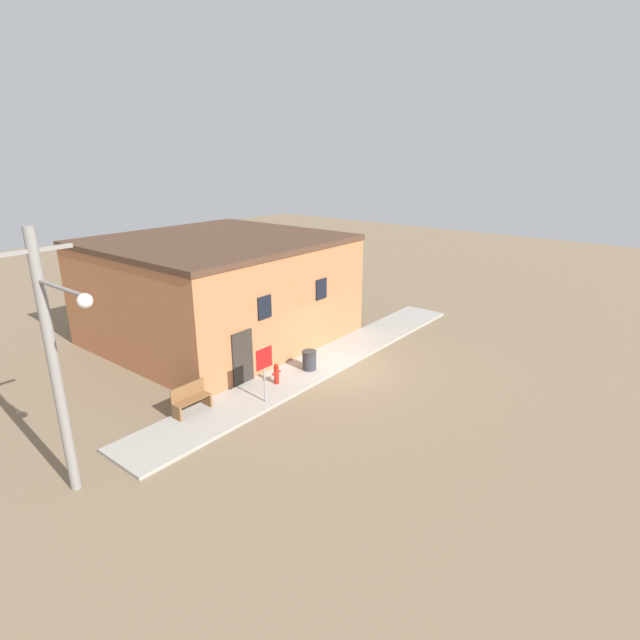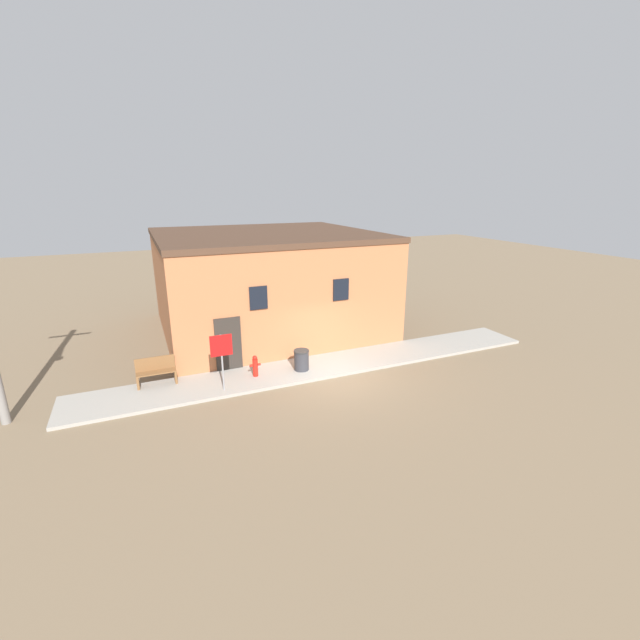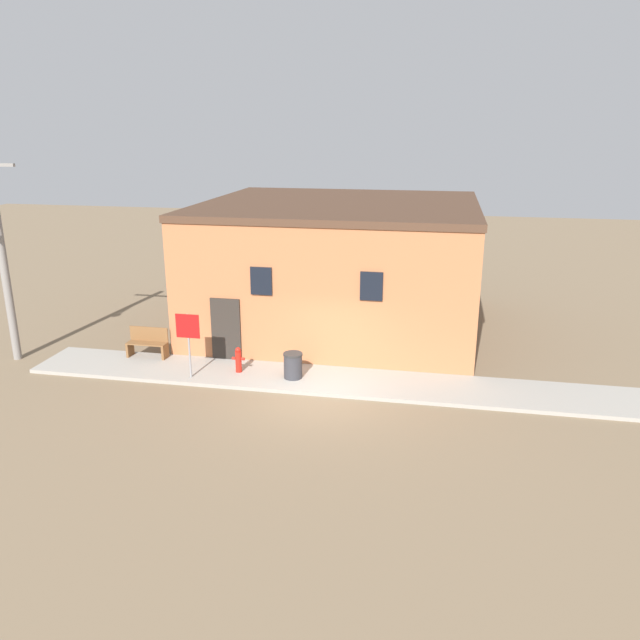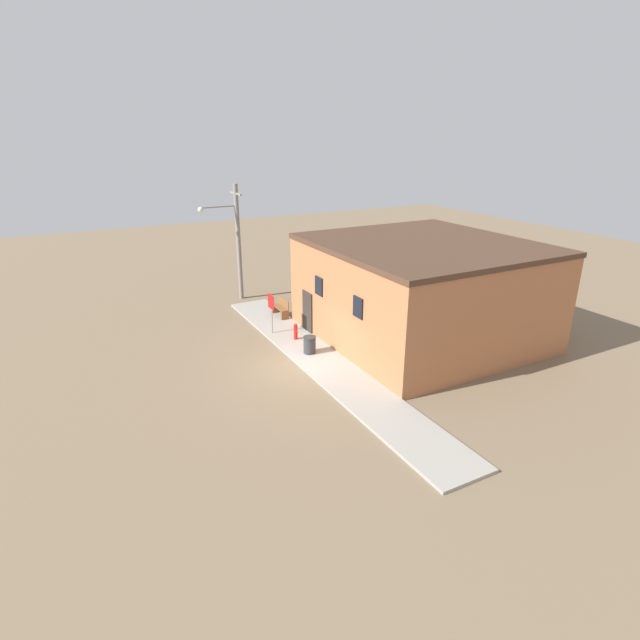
# 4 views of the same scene
# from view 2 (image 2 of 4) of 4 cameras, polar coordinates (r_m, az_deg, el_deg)

# --- Properties ---
(ground_plane) EXTENTS (80.00, 80.00, 0.00)m
(ground_plane) POSITION_cam_2_polar(r_m,az_deg,el_deg) (16.31, 2.04, -7.71)
(ground_plane) COLOR #7A664C
(sidewalk) EXTENTS (18.80, 2.19, 0.12)m
(sidewalk) POSITION_cam_2_polar(r_m,az_deg,el_deg) (17.19, 0.46, -6.14)
(sidewalk) COLOR #9E998E
(sidewalk) RESTS_ON ground
(brick_building) EXTENTS (10.15, 9.65, 4.83)m
(brick_building) POSITION_cam_2_polar(r_m,az_deg,el_deg) (21.58, -7.12, 5.17)
(brick_building) COLOR #B26B42
(brick_building) RESTS_ON ground
(fire_hydrant) EXTENTS (0.41, 0.20, 0.82)m
(fire_hydrant) POSITION_cam_2_polar(r_m,az_deg,el_deg) (16.19, -8.63, -6.06)
(fire_hydrant) COLOR red
(fire_hydrant) RESTS_ON sidewalk
(stop_sign) EXTENTS (0.75, 0.06, 2.04)m
(stop_sign) POSITION_cam_2_polar(r_m,az_deg,el_deg) (14.91, -13.00, -4.14)
(stop_sign) COLOR gray
(stop_sign) RESTS_ON sidewalk
(bench) EXTENTS (1.35, 0.44, 1.00)m
(bench) POSITION_cam_2_polar(r_m,az_deg,el_deg) (16.43, -21.01, -6.47)
(bench) COLOR brown
(bench) RESTS_ON sidewalk
(trash_bin) EXTENTS (0.59, 0.59, 0.80)m
(trash_bin) POSITION_cam_2_polar(r_m,az_deg,el_deg) (16.57, -2.49, -5.34)
(trash_bin) COLOR #333338
(trash_bin) RESTS_ON sidewalk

